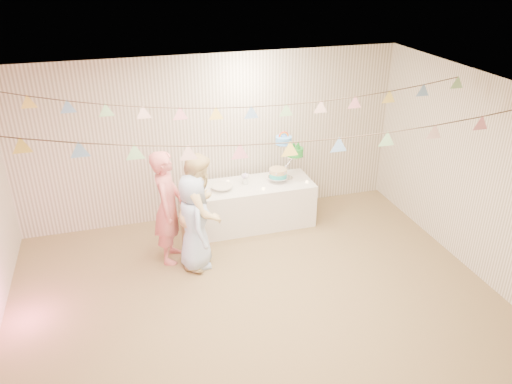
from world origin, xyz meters
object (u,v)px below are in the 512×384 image
object	(u,v)px
cake_stand	(286,154)
table	(253,204)
person_child	(194,222)
person_adult_a	(168,207)
person_adult_b	(201,210)

from	to	relation	value
cake_stand	table	bearing A→B (deg)	-174.81
person_child	table	bearing A→B (deg)	-51.66
person_adult_a	person_adult_b	xyz separation A→B (m)	(0.42, -0.18, -0.01)
cake_stand	person_adult_a	xyz separation A→B (m)	(-1.92, -0.66, -0.31)
person_adult_a	person_adult_b	distance (m)	0.46
person_adult_b	person_child	world-z (taller)	person_adult_b
cake_stand	person_adult_a	bearing A→B (deg)	-161.01
person_adult_b	person_child	distance (m)	0.19
cake_stand	person_adult_a	size ratio (longest dim) A/B	0.46
table	cake_stand	bearing A→B (deg)	5.19
cake_stand	person_child	bearing A→B (deg)	-150.12
person_adult_a	person_child	size ratio (longest dim) A/B	1.19
person_adult_a	person_adult_b	world-z (taller)	person_adult_a
person_child	person_adult_a	bearing A→B (deg)	47.56
cake_stand	person_adult_b	world-z (taller)	person_adult_b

